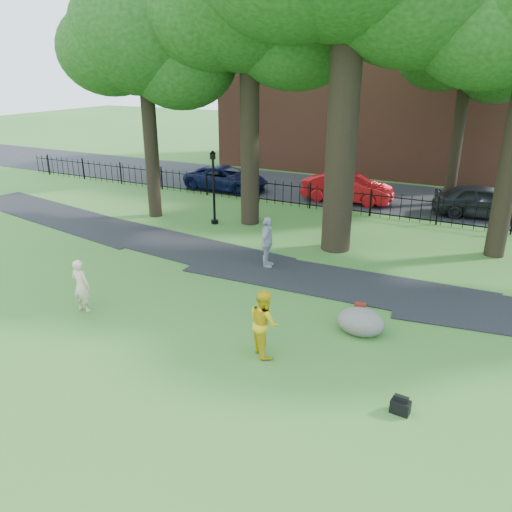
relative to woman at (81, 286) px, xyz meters
The scene contains 16 objects.
ground 5.02m from the woman, 15.07° to the left, with size 120.00×120.00×0.00m, color #336D26.
footpath 7.82m from the woman, 41.86° to the left, with size 36.00×2.60×0.03m, color black.
street 17.96m from the woman, 74.51° to the left, with size 80.00×7.00×0.02m, color black.
iron_fence 14.13m from the woman, 70.17° to the left, with size 44.00×0.04×1.20m.
brick_building 25.83m from the woman, 88.21° to the left, with size 18.00×8.00×12.00m, color brown.
tree_row 13.28m from the woman, 61.29° to the left, with size 26.82×7.96×12.42m.
woman is the anchor object (origin of this frame).
man 5.65m from the woman, ahead, with size 0.82×0.64×1.69m, color gold.
pedestrian 6.31m from the woman, 59.05° to the left, with size 1.06×0.44×1.81m, color #A5A6AA.
boulder 7.85m from the woman, 17.71° to the left, with size 1.26×0.95×0.74m, color #6F685C.
lamppost 9.08m from the woman, 96.80° to the left, with size 0.32×0.32×3.26m.
backpack 9.14m from the woman, ahead, with size 0.38×0.24×0.29m, color black.
red_bag 8.00m from the woman, 26.98° to the left, with size 0.32×0.20×0.22m, color maroon.
red_sedan 15.64m from the woman, 78.80° to the left, with size 1.59×4.56×1.50m, color red.
navy_van 15.33m from the woman, 104.64° to the left, with size 2.19×4.75×1.32m, color #0B1137.
grey_car 18.18m from the woman, 58.53° to the left, with size 1.80×4.47×1.52m, color black.
Camera 1 is at (5.49, -10.53, 6.62)m, focal length 35.00 mm.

